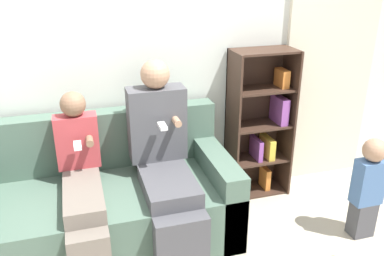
{
  "coord_description": "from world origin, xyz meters",
  "views": [
    {
      "loc": [
        -0.4,
        -2.07,
        1.94
      ],
      "look_at": [
        0.4,
        0.59,
        0.79
      ],
      "focal_mm": 38.0,
      "sensor_mm": 36.0,
      "label": 1
    }
  ],
  "objects_px": {
    "toddler_standing": "(368,186)",
    "adult_seated": "(164,155)",
    "couch": "(106,203)",
    "bookshelf": "(260,126)",
    "child_seated": "(82,184)"
  },
  "relations": [
    {
      "from": "toddler_standing",
      "to": "adult_seated",
      "type": "bearing_deg",
      "value": 162.74
    },
    {
      "from": "adult_seated",
      "to": "couch",
      "type": "bearing_deg",
      "value": 169.02
    },
    {
      "from": "toddler_standing",
      "to": "bookshelf",
      "type": "relative_size",
      "value": 0.62
    },
    {
      "from": "toddler_standing",
      "to": "bookshelf",
      "type": "bearing_deg",
      "value": 119.31
    },
    {
      "from": "adult_seated",
      "to": "bookshelf",
      "type": "height_order",
      "value": "adult_seated"
    },
    {
      "from": "child_seated",
      "to": "adult_seated",
      "type": "bearing_deg",
      "value": 5.17
    },
    {
      "from": "adult_seated",
      "to": "child_seated",
      "type": "bearing_deg",
      "value": -174.83
    },
    {
      "from": "adult_seated",
      "to": "toddler_standing",
      "type": "height_order",
      "value": "adult_seated"
    },
    {
      "from": "couch",
      "to": "child_seated",
      "type": "bearing_deg",
      "value": -138.33
    },
    {
      "from": "couch",
      "to": "toddler_standing",
      "type": "relative_size",
      "value": 2.32
    },
    {
      "from": "child_seated",
      "to": "couch",
      "type": "bearing_deg",
      "value": 41.67
    },
    {
      "from": "bookshelf",
      "to": "adult_seated",
      "type": "bearing_deg",
      "value": -156.7
    },
    {
      "from": "couch",
      "to": "bookshelf",
      "type": "height_order",
      "value": "bookshelf"
    },
    {
      "from": "adult_seated",
      "to": "child_seated",
      "type": "height_order",
      "value": "adult_seated"
    },
    {
      "from": "couch",
      "to": "bookshelf",
      "type": "relative_size",
      "value": 1.43
    }
  ]
}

